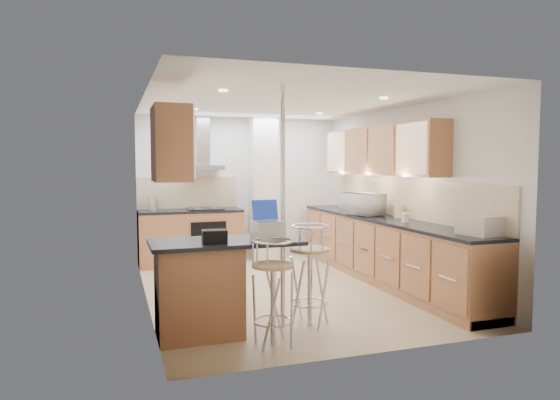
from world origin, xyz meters
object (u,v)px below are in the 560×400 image
object	(u,v)px
microwave	(363,204)
laptop	(268,231)
bar_stool_end	(310,275)
bar_stool_near	(273,292)
bread_bin	(480,225)

from	to	relation	value
microwave	laptop	bearing A→B (deg)	116.38
bar_stool_end	bar_stool_near	bearing A→B (deg)	146.03
microwave	bread_bin	world-z (taller)	microwave
laptop	bread_bin	xyz separation A→B (m)	(2.34, -0.21, -0.01)
bar_stool_end	laptop	bearing A→B (deg)	123.91
laptop	bar_stool_near	xyz separation A→B (m)	(-0.04, -0.28, -0.54)
microwave	bread_bin	distance (m)	2.27
microwave	bread_bin	bearing A→B (deg)	167.76
bar_stool_end	bread_bin	bearing A→B (deg)	-83.02
laptop	bar_stool_near	distance (m)	0.60
bar_stool_near	bar_stool_end	distance (m)	0.68
bar_stool_end	bread_bin	distance (m)	1.93
bar_stool_near	microwave	bearing A→B (deg)	25.50
laptop	bread_bin	size ratio (longest dim) A/B	0.70
laptop	bread_bin	world-z (taller)	laptop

